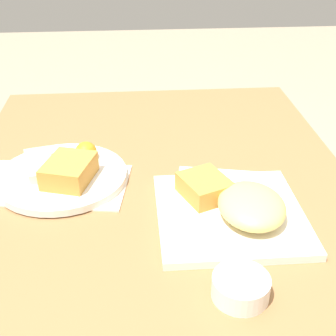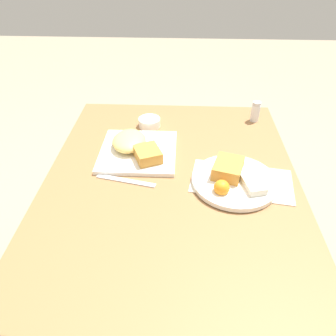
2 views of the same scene
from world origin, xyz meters
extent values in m
cube|color=olive|center=(0.00, 0.00, 0.69)|extent=(0.96, 0.75, 0.04)
cylinder|color=brown|center=(0.42, -0.32, 0.34)|extent=(0.05, 0.05, 0.67)
cylinder|color=brown|center=(0.42, 0.32, 0.34)|extent=(0.05, 0.05, 0.67)
cube|color=beige|center=(0.01, 0.21, 0.71)|extent=(0.20, 0.31, 0.00)
cube|color=white|center=(-0.12, -0.11, 0.72)|extent=(0.25, 0.25, 0.01)
ellipsoid|color=#EFCC6B|center=(-0.14, -0.15, 0.74)|extent=(0.13, 0.11, 0.04)
cube|color=#C68938|center=(-0.08, -0.08, 0.74)|extent=(0.11, 0.10, 0.04)
cylinder|color=white|center=(0.02, 0.18, 0.72)|extent=(0.25, 0.25, 0.01)
cube|color=#C68938|center=(-0.01, 0.16, 0.75)|extent=(0.12, 0.10, 0.04)
cube|color=beige|center=(0.04, 0.23, 0.74)|extent=(0.12, 0.08, 0.02)
sphere|color=orange|center=(0.07, 0.14, 0.74)|extent=(0.04, 0.04, 0.04)
cylinder|color=white|center=(-0.30, -0.09, 0.72)|extent=(0.08, 0.08, 0.03)
cylinder|color=beige|center=(-0.30, -0.09, 0.74)|extent=(0.07, 0.07, 0.00)
cube|color=silver|center=(0.02, -0.13, 0.71)|extent=(0.05, 0.18, 0.00)
camera|label=1|loc=(-0.76, 0.04, 1.19)|focal=50.00mm
camera|label=2|loc=(0.76, 0.02, 1.32)|focal=35.00mm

